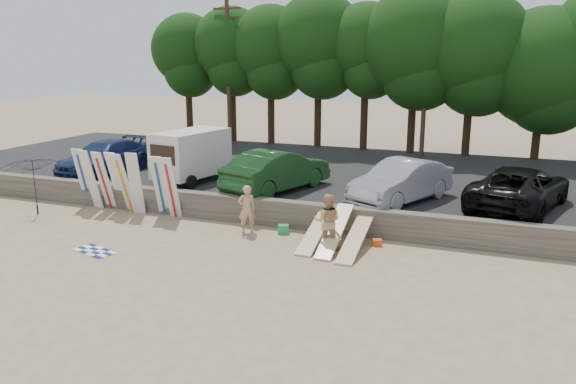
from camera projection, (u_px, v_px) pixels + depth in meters
name	position (u px, v px, depth m)	size (l,w,h in m)	color
ground	(285.00, 256.00, 17.95)	(120.00, 120.00, 0.00)	tan
seawall	(315.00, 217.00, 20.55)	(44.00, 0.50, 1.00)	#6B6356
parking_lot	(363.00, 180.00, 27.39)	(44.00, 14.50, 0.70)	#282828
treeline	(425.00, 49.00, 31.66)	(32.33, 6.72, 9.34)	#382616
utility_poles	(426.00, 71.00, 30.47)	(25.80, 0.26, 9.00)	#473321
box_trailer	(191.00, 153.00, 25.11)	(2.57, 3.87, 2.30)	silver
car_0	(105.00, 157.00, 27.03)	(2.17, 5.35, 1.55)	#16244E
car_1	(277.00, 170.00, 23.48)	(1.83, 5.26, 1.73)	#163F19
car_2	(401.00, 181.00, 21.72)	(1.71, 4.90, 1.61)	#9A9A9F
car_3	(519.00, 187.00, 20.81)	(2.63, 5.70, 1.58)	black
surfboard_upright_0	(84.00, 177.00, 23.57)	(0.50, 0.06, 2.60)	white
surfboard_upright_1	(91.00, 180.00, 23.14)	(0.50, 0.06, 2.60)	white
surfboard_upright_2	(104.00, 181.00, 22.97)	(0.50, 0.06, 2.60)	white
surfboard_upright_3	(117.00, 181.00, 22.98)	(0.50, 0.06, 2.60)	white
surfboard_upright_4	(124.00, 183.00, 22.57)	(0.50, 0.06, 2.60)	white
surfboard_upright_5	(135.00, 184.00, 22.33)	(0.50, 0.06, 2.60)	white
surfboard_upright_6	(160.00, 186.00, 22.06)	(0.50, 0.06, 2.60)	white
surfboard_upright_7	(171.00, 188.00, 21.78)	(0.50, 0.06, 2.60)	white
surfboard_low_0	(316.00, 230.00, 19.10)	(0.56, 3.00, 0.07)	beige
surfboard_low_1	(335.00, 231.00, 18.68)	(0.56, 3.00, 0.07)	beige
surfboard_low_2	(355.00, 239.00, 18.35)	(0.56, 3.00, 0.07)	beige
beachgoer_a	(247.00, 209.00, 20.15)	(0.64, 0.42, 1.76)	tan
beachgoer_b	(327.00, 221.00, 18.45)	(0.91, 0.71, 1.88)	tan
cooler	(283.00, 229.00, 20.21)	(0.38, 0.30, 0.32)	green
gear_bag	(377.00, 243.00, 18.93)	(0.30, 0.25, 0.22)	#E7491B
beach_towel	(95.00, 251.00, 18.42)	(1.50, 1.50, 0.00)	white
beach_umbrella	(35.00, 186.00, 22.47)	(2.57, 2.62, 2.36)	black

